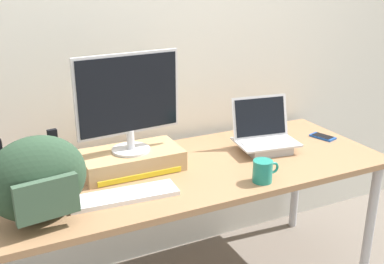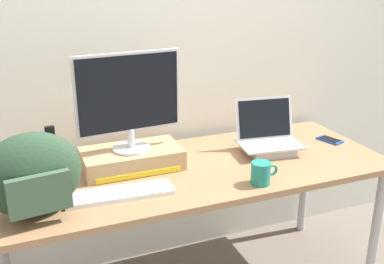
# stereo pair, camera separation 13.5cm
# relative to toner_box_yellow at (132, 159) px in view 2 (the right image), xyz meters

# --- Properties ---
(back_wall) EXTENTS (7.00, 0.10, 2.60)m
(back_wall) POSITION_rel_toner_box_yellow_xyz_m (0.27, 0.37, 0.52)
(back_wall) COLOR silver
(back_wall) RESTS_ON ground
(desk) EXTENTS (1.93, 0.75, 0.73)m
(desk) POSITION_rel_toner_box_yellow_xyz_m (0.27, -0.10, -0.11)
(desk) COLOR #99704C
(desk) RESTS_ON ground
(toner_box_yellow) EXTENTS (0.47, 0.26, 0.10)m
(toner_box_yellow) POSITION_rel_toner_box_yellow_xyz_m (0.00, 0.00, 0.00)
(toner_box_yellow) COLOR tan
(toner_box_yellow) RESTS_ON desk
(desktop_monitor) EXTENTS (0.50, 0.18, 0.46)m
(desktop_monitor) POSITION_rel_toner_box_yellow_xyz_m (0.00, -0.00, 0.29)
(desktop_monitor) COLOR silver
(desktop_monitor) RESTS_ON toner_box_yellow
(open_laptop) EXTENTS (0.34, 0.27, 0.27)m
(open_laptop) POSITION_rel_toner_box_yellow_xyz_m (0.71, -0.06, 0.01)
(open_laptop) COLOR #ADADB2
(open_laptop) RESTS_ON desk
(external_keyboard) EXTENTS (0.46, 0.16, 0.02)m
(external_keyboard) POSITION_rel_toner_box_yellow_xyz_m (-0.12, -0.26, -0.04)
(external_keyboard) COLOR white
(external_keyboard) RESTS_ON desk
(messenger_backpack) EXTENTS (0.40, 0.28, 0.33)m
(messenger_backpack) POSITION_rel_toner_box_yellow_xyz_m (-0.46, -0.29, 0.12)
(messenger_backpack) COLOR #28422D
(messenger_backpack) RESTS_ON desk
(coffee_mug) EXTENTS (0.13, 0.09, 0.10)m
(coffee_mug) POSITION_rel_toner_box_yellow_xyz_m (0.49, -0.38, 0.00)
(coffee_mug) COLOR #1E7F70
(coffee_mug) RESTS_ON desk
(cell_phone) EXTENTS (0.11, 0.15, 0.01)m
(cell_phone) POSITION_rel_toner_box_yellow_xyz_m (1.11, -0.06, -0.04)
(cell_phone) COLOR #19479E
(cell_phone) RESTS_ON desk
(plush_toy) EXTENTS (0.08, 0.08, 0.08)m
(plush_toy) POSITION_rel_toner_box_yellow_xyz_m (-0.53, 0.15, -0.01)
(plush_toy) COLOR #CC7099
(plush_toy) RESTS_ON desk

